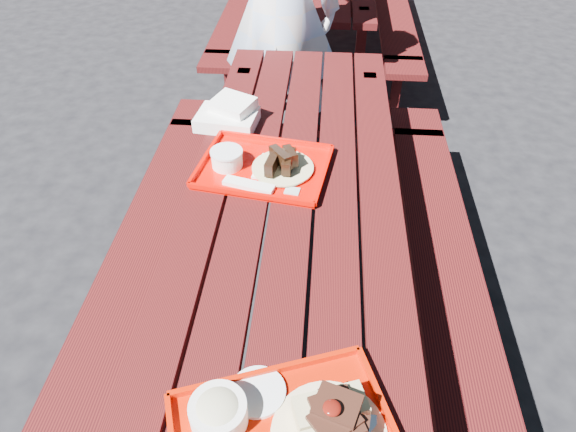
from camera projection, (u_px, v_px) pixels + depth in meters
The scene contains 6 objects.
ground at pixel (291, 335), 2.21m from camera, with size 60.00×60.00×0.00m, color black.
picnic_table_near at pixel (291, 243), 1.84m from camera, with size 1.41×2.40×0.75m.
near_tray at pixel (283, 432), 1.09m from camera, with size 0.57×0.51×0.15m.
far_tray at pixel (261, 166), 1.83m from camera, with size 0.50×0.42×0.08m.
white_cloth at pixel (229, 115), 2.06m from camera, with size 0.26×0.23×0.10m.
person at pixel (280, 7), 2.69m from camera, with size 0.65×0.43×1.78m, color #BBD4FA.
Camera 1 is at (0.09, -1.31, 1.85)m, focal length 32.00 mm.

